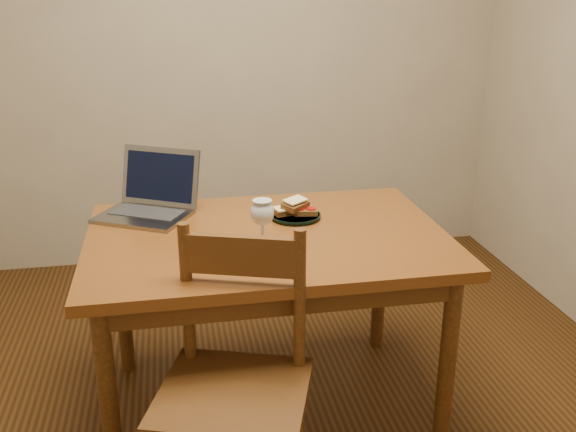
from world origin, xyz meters
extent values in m
cube|color=black|center=(0.00, 0.00, -0.01)|extent=(3.20, 3.20, 0.02)
cube|color=gray|center=(0.00, 1.61, 1.30)|extent=(3.20, 0.02, 2.60)
cube|color=gray|center=(0.00, -1.61, 1.30)|extent=(3.20, 0.02, 2.60)
cube|color=#49280C|center=(-0.02, 0.04, 0.72)|extent=(1.30, 0.90, 0.04)
cylinder|color=#381C0B|center=(-0.59, -0.33, 0.35)|extent=(0.06, 0.06, 0.70)
cylinder|color=#381C0B|center=(0.55, -0.33, 0.35)|extent=(0.06, 0.06, 0.70)
cylinder|color=#381C0B|center=(-0.59, 0.41, 0.35)|extent=(0.06, 0.06, 0.70)
cylinder|color=#381C0B|center=(0.55, 0.41, 0.35)|extent=(0.06, 0.06, 0.70)
cube|color=#381C0B|center=(-0.21, -0.51, 0.45)|extent=(0.55, 0.53, 0.04)
cube|color=#381C0B|center=(-0.15, -0.35, 0.83)|extent=(0.34, 0.14, 0.12)
cylinder|color=black|center=(0.12, 0.18, 0.75)|extent=(0.20, 0.20, 0.02)
cube|color=slate|center=(-0.47, 0.29, 0.75)|extent=(0.41, 0.37, 0.02)
cube|color=slate|center=(-0.39, 0.42, 0.87)|extent=(0.33, 0.23, 0.23)
cube|color=black|center=(-0.39, 0.42, 0.87)|extent=(0.28, 0.19, 0.19)
camera|label=1|loc=(-0.34, -2.11, 1.60)|focal=40.00mm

